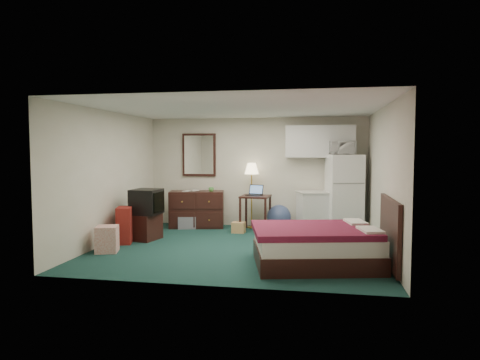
% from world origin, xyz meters
% --- Properties ---
extents(floor, '(5.00, 4.50, 0.01)m').
position_xyz_m(floor, '(0.00, 0.00, 0.00)').
color(floor, black).
rests_on(floor, ground).
extents(ceiling, '(5.00, 4.50, 0.01)m').
position_xyz_m(ceiling, '(0.00, 0.00, 2.50)').
color(ceiling, beige).
rests_on(ceiling, walls).
extents(walls, '(5.01, 4.51, 2.50)m').
position_xyz_m(walls, '(0.00, 0.00, 1.25)').
color(walls, beige).
rests_on(walls, floor).
extents(mirror, '(0.80, 0.06, 1.00)m').
position_xyz_m(mirror, '(-1.35, 2.22, 1.65)').
color(mirror, white).
rests_on(mirror, walls).
extents(upper_cabinets, '(1.50, 0.35, 0.70)m').
position_xyz_m(upper_cabinets, '(1.45, 2.08, 1.95)').
color(upper_cabinets, silver).
rests_on(upper_cabinets, walls).
extents(headboard, '(0.06, 1.56, 1.00)m').
position_xyz_m(headboard, '(2.46, -0.98, 0.55)').
color(headboard, black).
rests_on(headboard, walls).
extents(dresser, '(1.30, 0.77, 0.83)m').
position_xyz_m(dresser, '(-1.31, 1.84, 0.41)').
color(dresser, black).
rests_on(dresser, floor).
extents(floor_lamp, '(0.32, 0.32, 1.47)m').
position_xyz_m(floor_lamp, '(-0.06, 1.99, 0.74)').
color(floor_lamp, gold).
rests_on(floor_lamp, floor).
extents(desk, '(0.65, 0.65, 0.77)m').
position_xyz_m(desk, '(0.07, 1.66, 0.39)').
color(desk, black).
rests_on(desk, floor).
extents(exercise_ball, '(0.58, 0.58, 0.54)m').
position_xyz_m(exercise_ball, '(0.56, 1.96, 0.27)').
color(exercise_ball, '#3A4B7C').
rests_on(exercise_ball, floor).
extents(kitchen_counter, '(0.89, 0.77, 0.83)m').
position_xyz_m(kitchen_counter, '(1.38, 1.91, 0.41)').
color(kitchen_counter, silver).
rests_on(kitchen_counter, floor).
extents(fridge, '(0.82, 0.82, 1.67)m').
position_xyz_m(fridge, '(1.97, 1.84, 0.83)').
color(fridge, white).
rests_on(fridge, floor).
extents(bed, '(2.07, 1.76, 0.58)m').
position_xyz_m(bed, '(1.38, -0.98, 0.29)').
color(bed, '#51091D').
rests_on(bed, floor).
extents(tv_stand, '(0.62, 0.65, 0.51)m').
position_xyz_m(tv_stand, '(-1.95, 0.34, 0.25)').
color(tv_stand, black).
rests_on(tv_stand, floor).
extents(suitcase, '(0.38, 0.48, 0.69)m').
position_xyz_m(suitcase, '(-2.19, -0.04, 0.34)').
color(suitcase, maroon).
rests_on(suitcase, floor).
extents(retail_box, '(0.45, 0.45, 0.45)m').
position_xyz_m(retail_box, '(-2.17, -0.76, 0.23)').
color(retail_box, white).
rests_on(retail_box, floor).
extents(file_bin, '(0.46, 0.39, 0.28)m').
position_xyz_m(file_bin, '(-1.48, 1.64, 0.14)').
color(file_bin, slate).
rests_on(file_bin, floor).
extents(cardboard_box_a, '(0.28, 0.24, 0.23)m').
position_xyz_m(cardboard_box_a, '(-0.24, 1.35, 0.11)').
color(cardboard_box_a, '#AD8552').
rests_on(cardboard_box_a, floor).
extents(cardboard_box_b, '(0.28, 0.32, 0.28)m').
position_xyz_m(cardboard_box_b, '(0.73, 1.25, 0.14)').
color(cardboard_box_b, '#AD8552').
rests_on(cardboard_box_b, floor).
extents(laptop, '(0.39, 0.34, 0.22)m').
position_xyz_m(laptop, '(0.04, 1.67, 0.88)').
color(laptop, black).
rests_on(laptop, desk).
extents(crt_tv, '(0.57, 0.61, 0.49)m').
position_xyz_m(crt_tv, '(-1.90, 0.35, 0.75)').
color(crt_tv, black).
rests_on(crt_tv, tv_stand).
extents(microwave, '(0.56, 0.38, 0.35)m').
position_xyz_m(microwave, '(1.91, 1.84, 1.84)').
color(microwave, white).
rests_on(microwave, fridge).
extents(book_a, '(0.15, 0.03, 0.21)m').
position_xyz_m(book_a, '(-1.57, 1.72, 0.93)').
color(book_a, '#AD8552').
rests_on(book_a, dresser).
extents(book_b, '(0.16, 0.05, 0.21)m').
position_xyz_m(book_b, '(-1.41, 1.85, 0.93)').
color(book_b, '#AD8552').
rests_on(book_b, dresser).
extents(mug, '(0.15, 0.14, 0.12)m').
position_xyz_m(mug, '(-0.96, 1.80, 0.89)').
color(mug, '#4B9641').
rests_on(mug, dresser).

